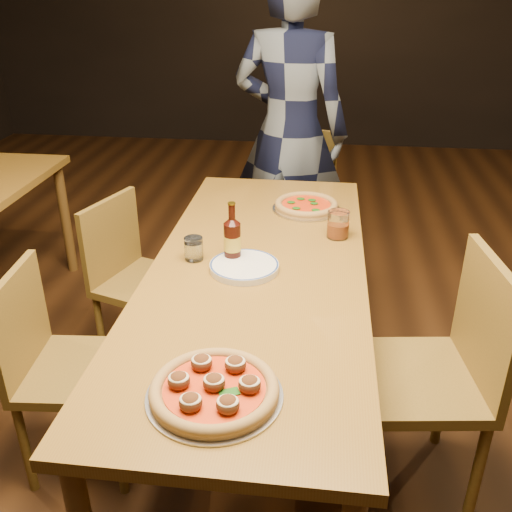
# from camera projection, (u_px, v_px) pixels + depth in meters

# --- Properties ---
(ground) EXTENTS (9.00, 9.00, 0.00)m
(ground) POSITION_uv_depth(u_px,v_px,m) (257.00, 420.00, 2.47)
(ground) COLOR black
(table_main) EXTENTS (0.80, 2.00, 0.75)m
(table_main) POSITION_uv_depth(u_px,v_px,m) (258.00, 284.00, 2.16)
(table_main) COLOR brown
(table_main) RESTS_ON ground
(chair_main_nw) EXTENTS (0.43, 0.43, 0.86)m
(chair_main_nw) POSITION_uv_depth(u_px,v_px,m) (79.00, 369.00, 2.10)
(chair_main_nw) COLOR brown
(chair_main_nw) RESTS_ON ground
(chair_main_sw) EXTENTS (0.50, 0.50, 0.85)m
(chair_main_sw) POSITION_uv_depth(u_px,v_px,m) (147.00, 282.00, 2.69)
(chair_main_sw) COLOR brown
(chair_main_sw) RESTS_ON ground
(chair_main_e) EXTENTS (0.51, 0.51, 0.97)m
(chair_main_e) POSITION_uv_depth(u_px,v_px,m) (414.00, 377.00, 1.97)
(chair_main_e) COLOR brown
(chair_main_e) RESTS_ON ground
(chair_end) EXTENTS (0.55, 0.55, 0.95)m
(chair_end) POSITION_uv_depth(u_px,v_px,m) (288.00, 208.00, 3.40)
(chair_end) COLOR brown
(chair_end) RESTS_ON ground
(pizza_meatball) EXTENTS (0.36, 0.36, 0.07)m
(pizza_meatball) POSITION_uv_depth(u_px,v_px,m) (214.00, 389.00, 1.47)
(pizza_meatball) COLOR #B7B7BF
(pizza_meatball) RESTS_ON table_main
(pizza_margherita) EXTENTS (0.31, 0.31, 0.04)m
(pizza_margherita) POSITION_uv_depth(u_px,v_px,m) (306.00, 205.00, 2.64)
(pizza_margherita) COLOR #B7B7BF
(pizza_margherita) RESTS_ON table_main
(plate_stack) EXTENTS (0.26, 0.26, 0.02)m
(plate_stack) POSITION_uv_depth(u_px,v_px,m) (244.00, 267.00, 2.10)
(plate_stack) COLOR white
(plate_stack) RESTS_ON table_main
(beer_bottle) EXTENTS (0.07, 0.07, 0.23)m
(beer_bottle) POSITION_uv_depth(u_px,v_px,m) (232.00, 241.00, 2.14)
(beer_bottle) COLOR black
(beer_bottle) RESTS_ON table_main
(water_glass) EXTENTS (0.07, 0.07, 0.09)m
(water_glass) POSITION_uv_depth(u_px,v_px,m) (194.00, 249.00, 2.17)
(water_glass) COLOR white
(water_glass) RESTS_ON table_main
(amber_glass) EXTENTS (0.09, 0.09, 0.11)m
(amber_glass) POSITION_uv_depth(u_px,v_px,m) (338.00, 224.00, 2.35)
(amber_glass) COLOR #AF4B13
(amber_glass) RESTS_ON table_main
(diner) EXTENTS (0.76, 0.59, 1.84)m
(diner) POSITION_uv_depth(u_px,v_px,m) (290.00, 132.00, 3.24)
(diner) COLOR black
(diner) RESTS_ON ground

